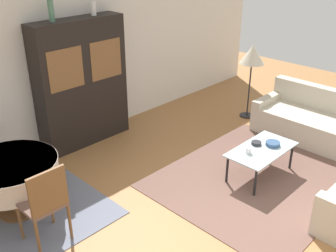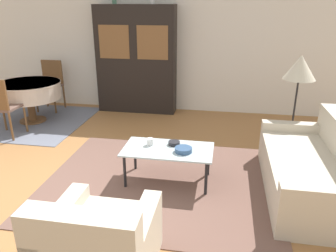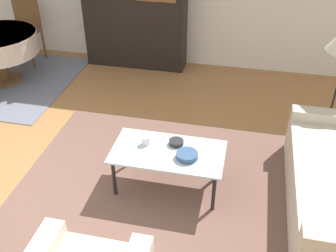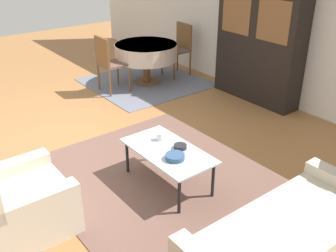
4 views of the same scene
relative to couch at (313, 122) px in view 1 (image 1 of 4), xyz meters
name	(u,v)px [view 1 (image 1 of 4)]	position (x,y,z in m)	size (l,w,h in m)	color
ground_plane	(241,240)	(-3.06, -0.64, -0.30)	(14.00, 14.00, 0.00)	#9E6B3D
wall_back	(60,65)	(-3.06, 2.99, 1.05)	(10.00, 0.06, 2.70)	silver
area_rug	(257,178)	(-1.81, -0.06, -0.29)	(2.87, 2.39, 0.01)	brown
dining_rug	(19,212)	(-4.65, 1.71, -0.29)	(2.01, 2.05, 0.01)	slate
couch	(313,122)	(0.00, 0.00, 0.00)	(0.95, 1.89, 0.85)	beige
coffee_table	(261,151)	(-1.72, -0.02, 0.11)	(1.10, 0.59, 0.44)	black
display_cabinet	(82,83)	(-2.85, 2.74, 0.75)	(1.57, 0.39, 2.10)	black
dining_table	(11,172)	(-4.64, 1.72, 0.30)	(1.16, 1.16, 0.75)	brown
dining_chair_near	(45,201)	(-4.64, 0.92, 0.29)	(0.44, 0.44, 1.00)	brown
floor_lamp	(252,56)	(-0.03, 1.33, 0.92)	(0.46, 0.46, 1.43)	black
cup	(248,150)	(-1.96, 0.05, 0.20)	(0.09, 0.09, 0.09)	white
bowl	(273,144)	(-1.52, -0.08, 0.18)	(0.21, 0.21, 0.06)	#33517A
bowl_small	(256,143)	(-1.66, 0.11, 0.18)	(0.15, 0.15, 0.04)	#232328
vase_tall	(51,11)	(-3.24, 2.74, 1.96)	(0.08, 0.08, 0.32)	#4C7A60
vase_short	(93,8)	(-2.50, 2.74, 1.91)	(0.08, 0.08, 0.22)	white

